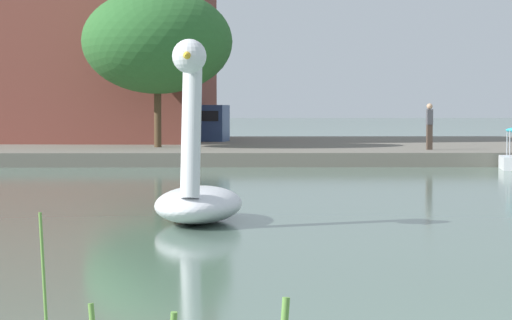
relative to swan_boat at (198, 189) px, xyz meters
name	(u,v)px	position (x,y,z in m)	size (l,w,h in m)	color
shore_bank_far	(292,148)	(3.19, 28.42, -0.36)	(111.41, 22.14, 0.50)	#6B665B
swan_boat	(198,189)	(0.00, 0.00, 0.00)	(1.79, 3.13, 3.18)	white
tree_broadleaf_left	(157,42)	(-2.51, 23.02, 4.12)	(8.42, 8.40, 6.33)	#4C3823
person_on_path	(429,125)	(7.93, 20.22, 0.81)	(0.24, 0.23, 1.74)	#47382D
parked_van	(179,122)	(-2.12, 31.04, 0.82)	(4.88, 2.62, 1.73)	navy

